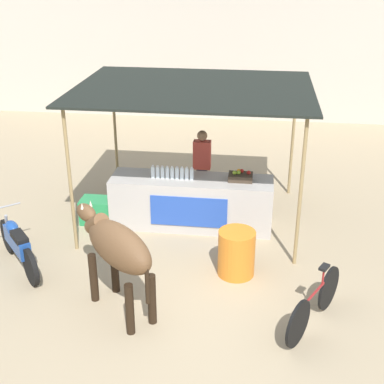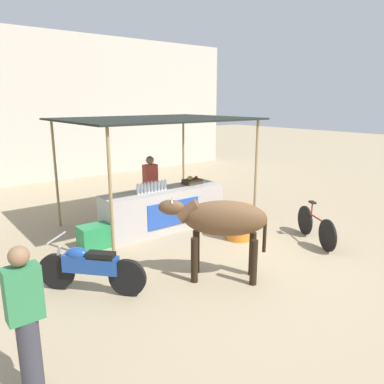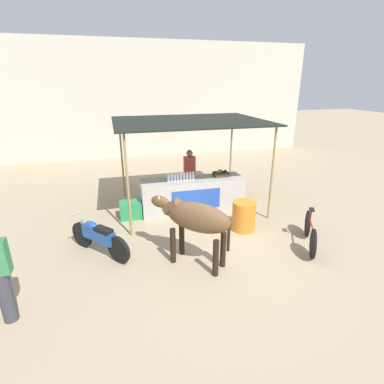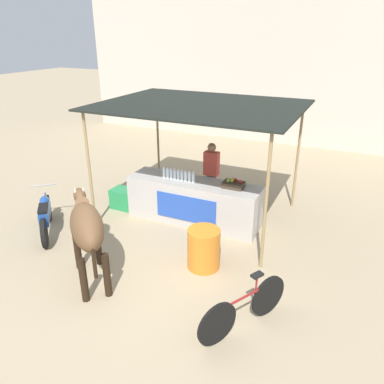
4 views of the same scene
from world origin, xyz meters
The scene contains 13 objects.
ground_plane centered at (0.00, 0.00, 0.00)m, with size 60.00×60.00×0.00m, color tan.
building_wall_far centered at (0.00, 9.59, 2.72)m, with size 16.00×0.50×5.45m, color beige.
stall_counter centered at (0.00, 2.20, 0.48)m, with size 3.00×0.82×0.96m.
stall_awning centered at (0.00, 2.50, 2.49)m, with size 4.20×3.20×2.59m.
water_bottle_row centered at (-0.35, 2.15, 1.07)m, with size 0.79×0.07×0.25m.
fruit_crate centered at (0.90, 2.25, 1.03)m, with size 0.44×0.32×0.18m.
vendor_behind_counter centered at (0.11, 2.95, 0.85)m, with size 0.34×0.22×1.65m.
cooler_box centered at (-1.82, 2.10, 0.24)m, with size 0.60×0.44×0.48m, color #268C4C.
water_barrel centered at (0.93, 0.62, 0.38)m, with size 0.59×0.59×0.77m, color orange.
cow centered at (-0.69, -0.53, 1.03)m, with size 1.57×1.52×1.44m.
motorcycle_parked centered at (-2.64, 0.39, 0.43)m, with size 1.25×1.41×0.90m.
bicycle_leaning centered at (2.07, -0.54, 0.35)m, with size 0.83×1.48×0.85m.
passerby_on_street centered at (-3.99, -1.29, 0.85)m, with size 0.34×0.22×1.65m.
Camera 3 is at (-2.17, -5.75, 3.62)m, focal length 28.00 mm.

